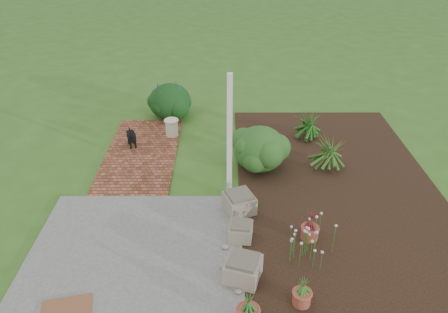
{
  "coord_description": "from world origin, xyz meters",
  "views": [
    {
      "loc": [
        0.19,
        -7.01,
        4.96
      ],
      "look_at": [
        0.2,
        0.4,
        0.7
      ],
      "focal_mm": 35.0,
      "sensor_mm": 36.0,
      "label": 1
    }
  ],
  "objects_px": {
    "stone_trough_near": "(243,270)",
    "evergreen_shrub": "(260,148)",
    "black_dog": "(132,136)",
    "cream_ceramic_urn": "(172,128)"
  },
  "relations": [
    {
      "from": "stone_trough_near",
      "to": "cream_ceramic_urn",
      "type": "distance_m",
      "value": 5.04
    },
    {
      "from": "evergreen_shrub",
      "to": "cream_ceramic_urn",
      "type": "bearing_deg",
      "value": 143.42
    },
    {
      "from": "stone_trough_near",
      "to": "evergreen_shrub",
      "type": "distance_m",
      "value": 3.33
    },
    {
      "from": "stone_trough_near",
      "to": "evergreen_shrub",
      "type": "relative_size",
      "value": 0.45
    },
    {
      "from": "evergreen_shrub",
      "to": "black_dog",
      "type": "bearing_deg",
      "value": 162.76
    },
    {
      "from": "stone_trough_near",
      "to": "black_dog",
      "type": "height_order",
      "value": "black_dog"
    },
    {
      "from": "stone_trough_near",
      "to": "black_dog",
      "type": "distance_m",
      "value": 4.83
    },
    {
      "from": "black_dog",
      "to": "evergreen_shrub",
      "type": "height_order",
      "value": "evergreen_shrub"
    },
    {
      "from": "black_dog",
      "to": "evergreen_shrub",
      "type": "xyz_separation_m",
      "value": [
        2.91,
        -0.9,
        0.19
      ]
    },
    {
      "from": "evergreen_shrub",
      "to": "stone_trough_near",
      "type": "bearing_deg",
      "value": -98.33
    }
  ]
}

